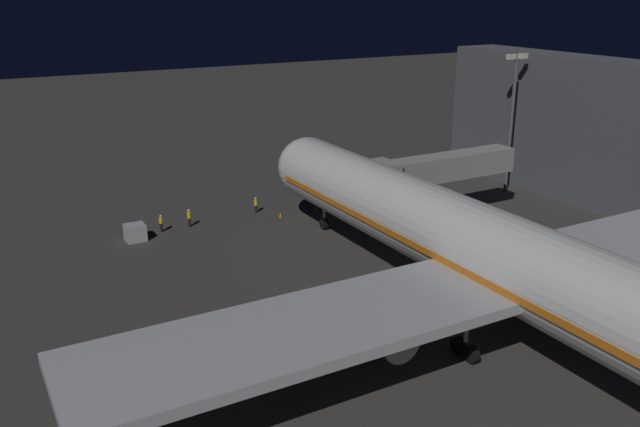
{
  "coord_description": "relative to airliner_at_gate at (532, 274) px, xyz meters",
  "views": [
    {
      "loc": [
        31.54,
        37.29,
        23.26
      ],
      "look_at": [
        3.0,
        -13.4,
        3.5
      ],
      "focal_mm": 37.56,
      "sensor_mm": 36.0,
      "label": 1
    }
  ],
  "objects": [
    {
      "name": "traffic_cone_nose_port",
      "position": [
        -2.2,
        -32.78,
        -5.31
      ],
      "size": [
        0.36,
        0.36,
        0.55
      ],
      "primitive_type": "cone",
      "color": "orange",
      "rests_on": "ground_plane"
    },
    {
      "name": "jet_bridge",
      "position": [
        -10.06,
        -23.76,
        0.1
      ],
      "size": [
        18.27,
        3.4,
        7.22
      ],
      "color": "#9E9E99",
      "rests_on": "ground_plane"
    },
    {
      "name": "ground_crew_near_nose_gear",
      "position": [
        11.61,
        -34.65,
        -4.55
      ],
      "size": [
        0.4,
        0.4,
        1.88
      ],
      "color": "black",
      "rests_on": "ground_plane"
    },
    {
      "name": "baggage_container_near_belt",
      "position": [
        17.43,
        -33.5,
        -4.79
      ],
      "size": [
        1.89,
        1.75,
        1.6
      ],
      "primitive_type": "cube",
      "color": "#B7BABF",
      "rests_on": "ground_plane"
    },
    {
      "name": "ground_plane",
      "position": [
        0.0,
        -9.38,
        -5.59
      ],
      "size": [
        320.0,
        320.0,
        0.0
      ],
      "primitive_type": "plane",
      "color": "#383533"
    },
    {
      "name": "ground_crew_marshaller_fwd",
      "position": [
        14.55,
        -34.55,
        -4.6
      ],
      "size": [
        0.4,
        0.4,
        1.79
      ],
      "color": "black",
      "rests_on": "ground_plane"
    },
    {
      "name": "airliner_at_gate",
      "position": [
        0.0,
        0.0,
        0.0
      ],
      "size": [
        58.67,
        69.12,
        18.97
      ],
      "color": "silver",
      "rests_on": "ground_plane"
    },
    {
      "name": "traffic_cone_nose_starboard",
      "position": [
        2.2,
        -32.78,
        -5.31
      ],
      "size": [
        0.36,
        0.36,
        0.55
      ],
      "primitive_type": "cone",
      "color": "orange",
      "rests_on": "ground_plane"
    },
    {
      "name": "ground_crew_by_belt_loader",
      "position": [
        3.83,
        -35.48,
        -4.64
      ],
      "size": [
        0.4,
        0.4,
        1.73
      ],
      "color": "black",
      "rests_on": "ground_plane"
    },
    {
      "name": "apron_floodlight_mast",
      "position": [
        -25.5,
        -28.15,
        3.9
      ],
      "size": [
        2.9,
        0.5,
        16.16
      ],
      "color": "#59595E",
      "rests_on": "ground_plane"
    }
  ]
}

